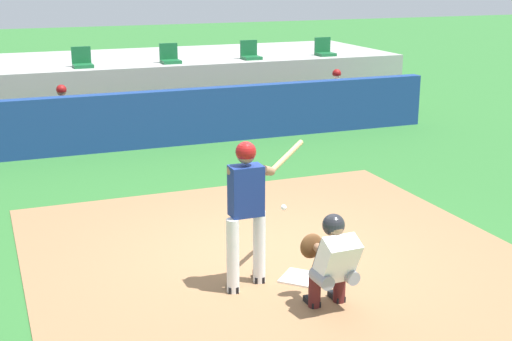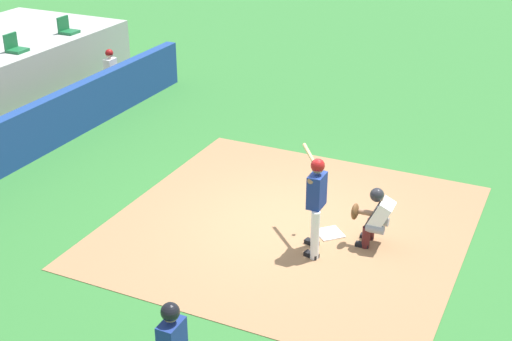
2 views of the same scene
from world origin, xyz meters
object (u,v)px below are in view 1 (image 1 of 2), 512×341
Objects in this scene: home_plate at (301,278)px; catcher_crouched at (332,258)px; dugout_player_0 at (64,114)px; stadium_seat_3 at (170,57)px; stadium_seat_4 at (250,54)px; batter_at_plate at (248,205)px; stadium_seat_5 at (324,50)px; dugout_player_1 at (338,95)px; stadium_seat_2 at (82,61)px.

home_plate is 0.28× the size of catcher_crouched.
catcher_crouched is 9.14m from dugout_player_0.
stadium_seat_4 is at bearing 0.00° from stadium_seat_3.
stadium_seat_4 is at bearing 72.29° from home_plate.
batter_at_plate is at bearing -81.94° from dugout_player_0.
catcher_crouched is 3.29× the size of stadium_seat_5.
dugout_player_1 is (4.81, 8.14, 0.65)m from home_plate.
dugout_player_1 is 2.29m from stadium_seat_5.
catcher_crouched is at bearing -78.61° from dugout_player_0.
stadium_seat_4 reaches higher than catcher_crouched.
stadium_seat_4 reaches higher than home_plate.
stadium_seat_2 reaches higher than dugout_player_1.
dugout_player_1 is 2.70m from stadium_seat_4.
stadium_seat_3 is at bearing 80.16° from batter_at_plate.
catcher_crouched is at bearing -95.70° from stadium_seat_3.
dugout_player_0 is 2.71× the size of stadium_seat_4.
batter_at_plate is 1.14× the size of catcher_crouched.
dugout_player_0 is at bearing -164.30° from stadium_seat_5.
home_plate is 10.79m from stadium_seat_4.
stadium_seat_5 is (6.09, 10.13, 0.50)m from batter_at_plate.
stadium_seat_3 is 1.00× the size of stadium_seat_4.
batter_at_plate is (-0.67, 0.05, 1.01)m from home_plate.
stadium_seat_5 reaches higher than catcher_crouched.
home_plate is at bearing -118.02° from stadium_seat_5.
stadium_seat_4 reaches higher than dugout_player_1.
dugout_player_1 is at bearing 61.73° from catcher_crouched.
catcher_crouched is 1.22× the size of dugout_player_0.
stadium_seat_4 is at bearing 73.47° from catcher_crouched.
stadium_seat_5 is at bearing 0.00° from stadium_seat_3.
stadium_seat_3 reaches higher than home_plate.
stadium_seat_4 is (-1.56, 2.03, 0.86)m from dugout_player_1.
dugout_player_0 is 2.71× the size of stadium_seat_5.
stadium_seat_3 is at bearing 151.34° from dugout_player_1.
dugout_player_1 is at bearing -52.59° from stadium_seat_4.
stadium_seat_2 and stadium_seat_5 have the same top height.
home_plate is at bearing -120.55° from dugout_player_1.
stadium_seat_2 is 2.17m from stadium_seat_3.
catcher_crouched is at bearing -106.53° from stadium_seat_4.
stadium_seat_2 is at bearing 92.32° from batter_at_plate.
dugout_player_0 is at bearing -158.13° from stadium_seat_4.
catcher_crouched is 11.09m from stadium_seat_3.
catcher_crouched is 11.09m from stadium_seat_2.
home_plate is 9.48m from dugout_player_1.
dugout_player_1 is (4.82, 8.96, 0.07)m from catcher_crouched.
stadium_seat_5 reaches higher than dugout_player_0.
home_plate is 0.34× the size of dugout_player_0.
stadium_seat_2 is at bearing 95.55° from catcher_crouched.
catcher_crouched is 3.29× the size of stadium_seat_2.
stadium_seat_4 is at bearing 68.83° from batter_at_plate.
stadium_seat_2 is (-5.89, 2.03, 0.86)m from dugout_player_1.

